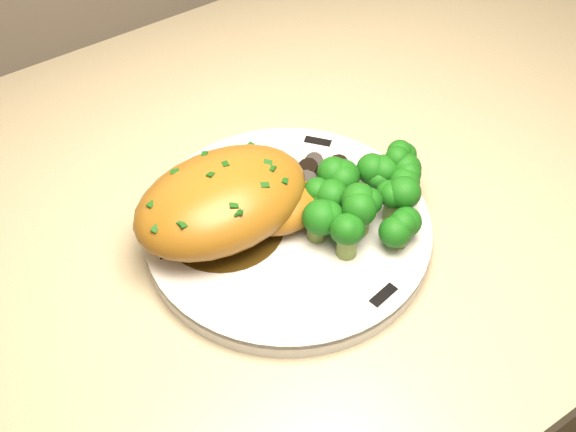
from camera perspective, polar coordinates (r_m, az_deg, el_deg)
counter at (r=1.10m, az=-1.36°, el=-13.80°), size 2.12×0.70×1.03m
plate at (r=0.67m, az=0.00°, el=-1.08°), size 0.27×0.27×0.02m
rim_accent_0 at (r=0.74m, az=2.37°, el=5.89°), size 0.03×0.03×0.00m
rim_accent_1 at (r=0.65m, az=-9.80°, el=-2.43°), size 0.02×0.03×0.00m
rim_accent_2 at (r=0.62m, az=7.55°, el=-6.23°), size 0.03×0.01×0.00m
gravy_pool at (r=0.66m, az=-5.08°, el=-0.66°), size 0.11×0.11×0.00m
chicken_breast at (r=0.64m, az=-4.70°, el=1.17°), size 0.17×0.11×0.06m
mushroom_pile at (r=0.70m, az=1.25°, el=3.44°), size 0.09×0.07×0.02m
broccoli_florets at (r=0.66m, az=6.26°, el=1.53°), size 0.13×0.10×0.04m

